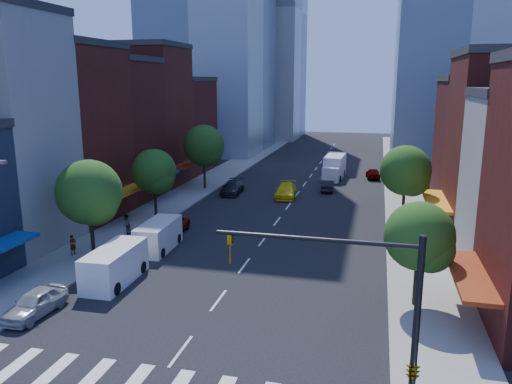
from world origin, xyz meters
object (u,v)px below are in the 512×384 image
parked_car_rear (232,188)px  cargo_van_far (158,236)px  traffic_car_far (373,173)px  box_truck (334,168)px  pedestrian_far (126,225)px  parked_car_second (136,248)px  parked_car_third (170,227)px  parked_car_front (35,303)px  cargo_van_near (114,266)px  taxi (286,191)px  pedestrian_near (73,245)px  traffic_car_oncoming (328,186)px

parked_car_rear → cargo_van_far: cargo_van_far is taller
traffic_car_far → box_truck: bearing=4.4°
box_truck → pedestrian_far: box_truck is taller
parked_car_second → parked_car_third: parked_car_second is taller
parked_car_front → parked_car_rear: bearing=89.4°
parked_car_front → cargo_van_far: cargo_van_far is taller
cargo_van_near → pedestrian_far: bearing=112.2°
cargo_van_near → traffic_car_far: bearing=67.2°
cargo_van_near → box_truck: 41.34m
cargo_van_far → taxi: bearing=69.7°
parked_car_front → pedestrian_near: pedestrian_near is taller
parked_car_second → traffic_car_oncoming: 29.17m
parked_car_front → cargo_van_near: size_ratio=0.76×
traffic_car_oncoming → traffic_car_far: 10.70m
cargo_van_far → taxi: cargo_van_far is taller
traffic_car_oncoming → taxi: bearing=43.5°
traffic_car_far → box_truck: size_ratio=0.53×
parked_car_front → box_truck: bearing=77.0°
taxi → traffic_car_oncoming: taxi is taller
box_truck → parked_car_third: bearing=-109.1°
taxi → pedestrian_near: 26.20m
taxi → parked_car_front: bearing=-109.6°
traffic_car_oncoming → traffic_car_far: (5.20, 9.36, 0.04)m
parked_car_third → traffic_car_oncoming: bearing=58.7°
parked_car_third → pedestrian_far: (-3.27, -1.69, 0.41)m
pedestrian_near → taxi: bearing=-9.8°
parked_car_third → taxi: bearing=63.8°
box_truck → cargo_van_near: bearing=-102.5°
box_truck → traffic_car_far: bearing=13.7°
traffic_car_oncoming → parked_car_rear: bearing=18.3°
traffic_car_oncoming → pedestrian_far: 26.83m
cargo_van_far → box_truck: bearing=69.3°
cargo_van_far → traffic_car_oncoming: 27.03m
parked_car_second → cargo_van_near: size_ratio=0.78×
box_truck → pedestrian_far: size_ratio=4.28×
taxi → pedestrian_near: (-12.11, -23.23, 0.14)m
traffic_car_far → pedestrian_near: size_ratio=2.75×
box_truck → pedestrian_near: size_ratio=5.17×
parked_car_rear → pedestrian_far: size_ratio=2.77×
cargo_van_far → box_truck: 34.85m
box_truck → pedestrian_near: 39.62m
pedestrian_near → box_truck: bearing=-6.8°
parked_car_rear → pedestrian_near: bearing=-106.5°
parked_car_second → cargo_van_near: bearing=-75.2°
parked_car_rear → pedestrian_near: size_ratio=3.34×
cargo_van_far → traffic_car_far: size_ratio=1.27×
parked_car_front → traffic_car_far: (18.00, 46.19, -0.01)m
cargo_van_near → traffic_car_oncoming: cargo_van_near is taller
cargo_van_near → box_truck: (10.82, 39.90, 0.31)m
taxi → box_truck: 13.54m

